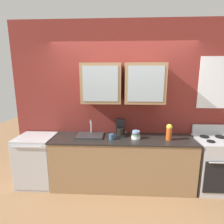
# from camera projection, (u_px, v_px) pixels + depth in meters

# --- Properties ---
(ground_plane) EXTENTS (10.00, 10.00, 0.00)m
(ground_plane) POSITION_uv_depth(u_px,v_px,m) (122.00, 185.00, 3.15)
(ground_plane) COLOR #936B47
(back_wall_unit) EXTENTS (3.97, 0.48, 2.86)m
(back_wall_unit) POSITION_uv_depth(u_px,v_px,m) (123.00, 99.00, 3.14)
(back_wall_unit) COLOR maroon
(back_wall_unit) RESTS_ON ground_plane
(counter) EXTENTS (2.41, 0.62, 0.89)m
(counter) POSITION_uv_depth(u_px,v_px,m) (122.00, 162.00, 3.06)
(counter) COLOR #93704C
(counter) RESTS_ON ground_plane
(stove_range) EXTENTS (0.60, 0.64, 1.07)m
(stove_range) POSITION_uv_depth(u_px,v_px,m) (213.00, 164.00, 2.98)
(stove_range) COLOR silver
(stove_range) RESTS_ON ground_plane
(sink_faucet) EXTENTS (0.45, 0.34, 0.27)m
(sink_faucet) POSITION_uv_depth(u_px,v_px,m) (90.00, 135.00, 3.05)
(sink_faucet) COLOR #2D2D30
(sink_faucet) RESTS_ON counter
(bowl_stack) EXTENTS (0.15, 0.15, 0.14)m
(bowl_stack) POSITION_uv_depth(u_px,v_px,m) (136.00, 135.00, 2.93)
(bowl_stack) COLOR white
(bowl_stack) RESTS_ON counter
(vase) EXTENTS (0.09, 0.09, 0.27)m
(vase) POSITION_uv_depth(u_px,v_px,m) (169.00, 132.00, 2.85)
(vase) COLOR #BF4C19
(vase) RESTS_ON counter
(cup_near_sink) EXTENTS (0.11, 0.07, 0.10)m
(cup_near_sink) POSITION_uv_depth(u_px,v_px,m) (111.00, 137.00, 2.89)
(cup_near_sink) COLOR #38608C
(cup_near_sink) RESTS_ON counter
(dishwasher) EXTENTS (0.64, 0.61, 0.89)m
(dishwasher) POSITION_uv_depth(u_px,v_px,m) (38.00, 160.00, 3.13)
(dishwasher) COLOR silver
(dishwasher) RESTS_ON ground_plane
(coffee_maker) EXTENTS (0.17, 0.20, 0.29)m
(coffee_maker) POSITION_uv_depth(u_px,v_px,m) (120.00, 129.00, 3.08)
(coffee_maker) COLOR black
(coffee_maker) RESTS_ON counter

